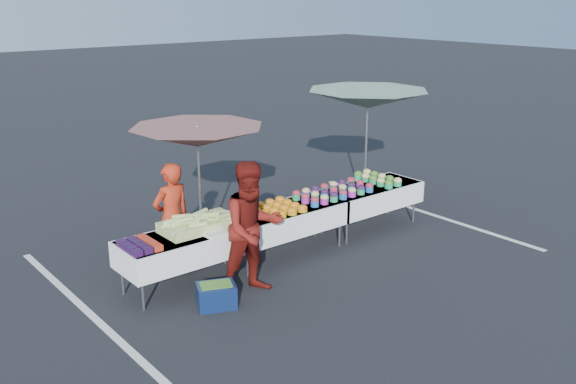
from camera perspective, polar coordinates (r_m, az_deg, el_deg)
ground at (r=10.05m, az=0.00°, el=-5.45°), size 80.00×80.00×0.00m
stripe_left at (r=8.59m, az=-17.07°, el=-10.41°), size 0.10×5.00×0.00m
stripe_right at (r=12.20m, az=11.74°, el=-1.66°), size 0.10×5.00×0.00m
table_left at (r=8.89m, az=-9.06°, el=-4.74°), size 1.86×0.81×0.75m
table_center at (r=9.84m, az=0.00°, el=-2.32°), size 1.86×0.81×0.75m
table_right at (r=11.01m, az=7.28°, el=-0.32°), size 1.86×0.81×0.75m
berry_punnets at (r=8.46m, az=-13.08°, el=-4.64°), size 0.40×0.54×0.08m
corn_pile at (r=8.95m, az=-7.94°, el=-2.79°), size 1.16×0.57×0.26m
plastic_bags at (r=8.73m, az=-6.42°, el=-3.71°), size 0.30×0.25×0.05m
carrot_bowls at (r=9.62m, az=-1.12°, el=-1.43°), size 0.75×0.69×0.11m
potato_cups at (r=10.36m, az=4.08°, el=0.09°), size 1.34×0.58×0.16m
bean_baskets at (r=11.18m, az=7.96°, el=1.20°), size 0.36×0.86×0.15m
vendor at (r=9.31m, az=-10.28°, el=-2.28°), size 0.62×0.44×1.62m
customer at (r=8.48m, az=-3.16°, el=-3.26°), size 0.98×0.82×1.83m
umbrella_left at (r=9.54m, az=-8.05°, el=4.80°), size 2.51×2.51×2.04m
umbrella_right at (r=11.71m, az=7.10°, el=8.11°), size 2.87×2.87×2.26m
storage_bin at (r=8.41m, az=-6.39°, el=-9.09°), size 0.59×0.52×0.32m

